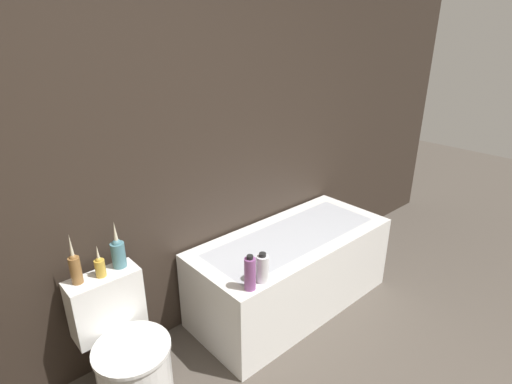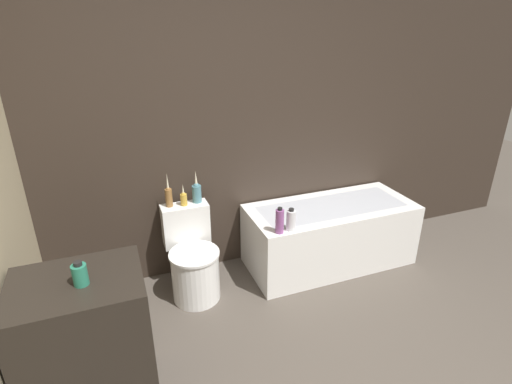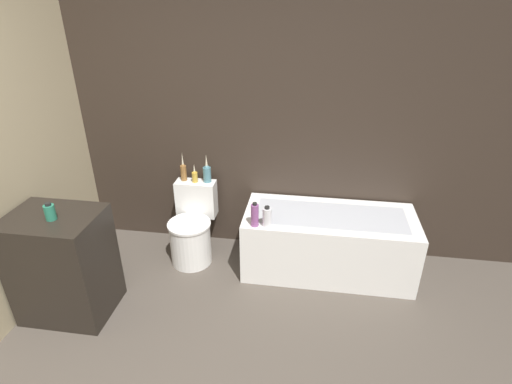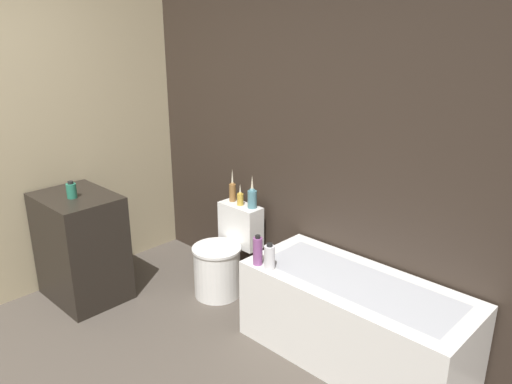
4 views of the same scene
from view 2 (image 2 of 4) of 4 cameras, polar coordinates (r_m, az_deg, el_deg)
The scene contains 10 objects.
wall_back_tiled at distance 3.34m, azimuth -3.49°, elevation 9.85°, with size 6.40×0.06×2.60m.
bathtub at distance 3.71m, azimuth 10.45°, elevation -5.93°, with size 1.49×0.65×0.57m.
toilet at distance 3.29m, azimuth -8.99°, elevation -9.74°, with size 0.40×0.55×0.71m.
vanity_counter at distance 2.52m, azimuth -22.81°, elevation -19.71°, with size 0.66×0.51×0.87m.
soap_bottle_glass at distance 2.19m, azimuth -23.86°, elevation -10.71°, with size 0.07×0.07×0.13m.
vase_gold at distance 3.23m, azimuth -12.37°, elevation -0.51°, with size 0.06×0.06×0.28m.
vase_silver at distance 3.24m, azimuth -10.29°, elevation -0.87°, with size 0.05×0.05×0.18m.
vase_bronze at distance 3.27m, azimuth -8.47°, elevation 0.06°, with size 0.07×0.07×0.27m.
shampoo_bottle_tall at distance 3.06m, azimuth 3.40°, elevation -4.16°, with size 0.06×0.06×0.21m.
shampoo_bottle_short at distance 3.11m, azimuth 5.02°, elevation -4.02°, with size 0.07×0.07×0.18m.
Camera 2 is at (-0.98, -0.95, 2.09)m, focal length 28.00 mm.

